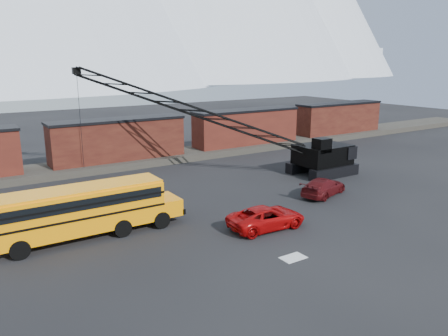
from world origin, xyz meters
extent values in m
plane|color=black|center=(0.00, 0.00, 0.00)|extent=(160.00, 160.00, 0.00)
cube|color=#423F36|center=(0.00, 22.00, 0.35)|extent=(120.00, 5.00, 0.70)
cube|color=#532217|center=(0.00, 22.00, 2.70)|extent=(13.50, 2.90, 4.00)
cube|color=black|center=(0.00, 22.00, 4.75)|extent=(13.70, 3.10, 0.25)
cube|color=black|center=(-4.20, 22.00, 1.00)|extent=(2.20, 2.40, 0.60)
cube|color=black|center=(4.20, 22.00, 1.00)|extent=(2.20, 2.40, 0.60)
cube|color=#401812|center=(16.00, 22.00, 2.70)|extent=(13.50, 2.90, 4.00)
cube|color=black|center=(16.00, 22.00, 4.75)|extent=(13.70, 3.10, 0.25)
cube|color=black|center=(11.80, 22.00, 1.00)|extent=(2.20, 2.40, 0.60)
cube|color=black|center=(20.20, 22.00, 1.00)|extent=(2.20, 2.40, 0.60)
cube|color=#532217|center=(32.00, 22.00, 2.70)|extent=(13.50, 2.90, 4.00)
cube|color=black|center=(32.00, 22.00, 4.75)|extent=(13.70, 3.10, 0.25)
cube|color=black|center=(27.80, 22.00, 1.00)|extent=(2.20, 2.40, 0.60)
cube|color=black|center=(36.20, 22.00, 1.00)|extent=(2.20, 2.40, 0.60)
cube|color=silver|center=(0.50, -4.00, 0.01)|extent=(1.40, 0.90, 0.02)
cube|color=#FF9305|center=(-8.48, 5.09, 1.80)|extent=(10.00, 2.50, 2.50)
cube|color=#FF9305|center=(-2.88, 5.09, 1.10)|extent=(1.60, 2.30, 1.10)
cube|color=#FF9305|center=(-8.48, 5.09, 3.10)|extent=(10.00, 2.30, 0.18)
cube|color=black|center=(-8.48, 3.83, 2.50)|extent=(9.60, 0.05, 0.65)
cube|color=black|center=(-8.48, 6.35, 2.50)|extent=(9.60, 0.05, 0.65)
cube|color=black|center=(-2.03, 5.09, 0.80)|extent=(0.15, 2.45, 0.35)
cylinder|color=black|center=(-12.08, 3.94, 0.55)|extent=(1.10, 0.35, 1.10)
cylinder|color=black|center=(-12.08, 6.24, 0.55)|extent=(1.10, 0.35, 1.10)
cylinder|color=black|center=(-6.28, 3.94, 0.55)|extent=(1.10, 0.35, 1.10)
cylinder|color=black|center=(-6.28, 6.24, 0.55)|extent=(1.10, 0.35, 1.10)
cylinder|color=black|center=(-3.68, 3.94, 0.55)|extent=(1.10, 0.35, 1.10)
cylinder|color=black|center=(-3.68, 6.24, 0.55)|extent=(1.10, 0.35, 1.10)
imported|color=#AF0809|center=(2.01, 0.28, 0.72)|extent=(5.31, 2.66, 1.44)
imported|color=#4E0D10|center=(10.23, 3.38, 0.70)|extent=(5.21, 3.33, 1.41)
cube|color=black|center=(15.13, 6.81, 0.50)|extent=(5.50, 1.00, 1.00)
cube|color=black|center=(15.13, 10.01, 0.50)|extent=(5.50, 1.00, 1.00)
cube|color=black|center=(15.13, 8.41, 1.90)|extent=(4.80, 3.60, 1.80)
cube|color=black|center=(17.13, 8.41, 2.10)|extent=(1.20, 3.80, 1.20)
cube|color=black|center=(13.73, 7.21, 3.10)|extent=(1.40, 1.20, 1.30)
cube|color=black|center=(13.73, 6.66, 3.10)|extent=(1.20, 0.06, 0.90)
cube|color=black|center=(-4.08, 20.19, 9.65)|extent=(0.70, 0.50, 0.60)
cylinder|color=black|center=(-4.08, 20.19, 4.82)|extent=(0.04, 0.04, 9.35)
cube|color=black|center=(-4.08, 20.19, 0.35)|extent=(0.25, 0.25, 0.50)
camera|label=1|loc=(-14.66, -20.44, 10.51)|focal=35.00mm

